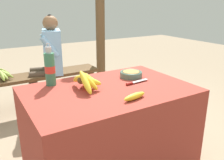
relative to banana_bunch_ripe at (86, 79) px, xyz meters
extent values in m
cube|color=maroon|center=(0.15, -0.07, -0.41)|extent=(1.18, 0.79, 0.68)
sphere|color=#4C381E|center=(-0.04, 0.00, 0.00)|extent=(0.05, 0.05, 0.05)
ellipsoid|color=yellow|center=(-0.03, -0.07, 0.01)|extent=(0.05, 0.18, 0.16)
ellipsoid|color=yellow|center=(0.00, -0.05, 0.00)|extent=(0.12, 0.14, 0.14)
ellipsoid|color=yellow|center=(0.02, -0.03, 0.00)|extent=(0.17, 0.12, 0.10)
ellipsoid|color=yellow|center=(0.03, 0.00, 0.00)|extent=(0.16, 0.04, 0.13)
ellipsoid|color=yellow|center=(0.03, 0.04, 0.00)|extent=(0.18, 0.13, 0.14)
ellipsoid|color=yellow|center=(0.01, 0.05, 0.00)|extent=(0.15, 0.17, 0.11)
ellipsoid|color=yellow|center=(-0.03, 0.06, -0.01)|extent=(0.04, 0.17, 0.11)
cylinder|color=#4C6B5B|center=(0.44, 0.07, -0.05)|extent=(0.18, 0.18, 0.04)
torus|color=#4C6B5B|center=(0.44, 0.07, -0.03)|extent=(0.18, 0.18, 0.02)
cylinder|color=olive|center=(0.44, 0.07, -0.03)|extent=(0.14, 0.14, 0.01)
cylinder|color=#337556|center=(-0.18, 0.22, 0.05)|extent=(0.07, 0.07, 0.24)
cylinder|color=red|center=(-0.18, 0.22, 0.05)|extent=(0.08, 0.08, 0.05)
cylinder|color=#ADADB2|center=(-0.18, 0.22, 0.19)|extent=(0.04, 0.04, 0.04)
torus|color=#ADADB2|center=(-0.18, 0.22, 0.23)|extent=(0.03, 0.01, 0.03)
ellipsoid|color=yellow|center=(0.19, -0.33, -0.05)|extent=(0.19, 0.07, 0.04)
cube|color=#BCBCC1|center=(0.42, -0.08, -0.06)|extent=(0.16, 0.04, 0.00)
cylinder|color=maroon|center=(0.32, -0.09, -0.06)|extent=(0.06, 0.03, 0.02)
cube|color=brown|center=(-0.02, 1.33, -0.32)|extent=(1.48, 0.32, 0.04)
cube|color=brown|center=(0.62, 1.21, -0.55)|extent=(0.06, 0.06, 0.42)
cube|color=brown|center=(0.62, 1.45, -0.55)|extent=(0.06, 0.06, 0.42)
cylinder|color=#473828|center=(-0.10, 1.28, -0.53)|extent=(0.09, 0.09, 0.45)
cylinder|color=#473828|center=(0.01, 1.24, -0.29)|extent=(0.31, 0.17, 0.09)
cylinder|color=#473828|center=(-0.05, 1.46, -0.53)|extent=(0.09, 0.09, 0.45)
cylinder|color=#473828|center=(0.06, 1.42, -0.29)|extent=(0.31, 0.17, 0.09)
cube|color=#84B7E0|center=(0.17, 1.30, -0.04)|extent=(0.28, 0.38, 0.52)
cylinder|color=#84B7E0|center=(0.10, 1.15, 0.04)|extent=(0.21, 0.12, 0.25)
cylinder|color=#84B7E0|center=(0.18, 1.46, 0.04)|extent=(0.21, 0.12, 0.25)
sphere|color=brown|center=(0.17, 1.30, 0.29)|extent=(0.17, 0.17, 0.17)
sphere|color=black|center=(0.17, 1.30, 0.35)|extent=(0.07, 0.07, 0.07)
sphere|color=#4C381E|center=(-0.43, 1.33, -0.24)|extent=(0.05, 0.05, 0.05)
ellipsoid|color=#8EA842|center=(-0.42, 1.27, -0.24)|extent=(0.07, 0.17, 0.13)
ellipsoid|color=#8EA842|center=(-0.40, 1.28, -0.24)|extent=(0.11, 0.16, 0.11)
ellipsoid|color=#8EA842|center=(-0.37, 1.30, -0.24)|extent=(0.17, 0.11, 0.12)
ellipsoid|color=#8EA842|center=(-0.37, 1.33, -0.24)|extent=(0.14, 0.04, 0.12)
ellipsoid|color=#8EA842|center=(-0.37, 1.36, -0.23)|extent=(0.16, 0.11, 0.14)
ellipsoid|color=#8EA842|center=(-0.40, 1.38, -0.24)|extent=(0.11, 0.15, 0.12)
ellipsoid|color=#8EA842|center=(-0.42, 1.38, -0.24)|extent=(0.06, 0.14, 0.10)
cylinder|color=brown|center=(0.97, 1.58, 0.51)|extent=(0.13, 0.13, 2.54)
camera|label=1|loc=(-0.65, -1.45, 0.52)|focal=38.00mm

